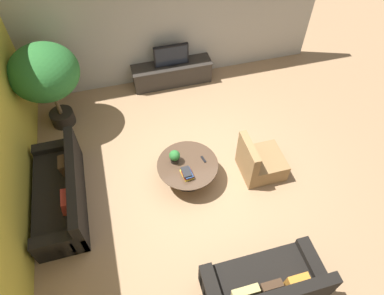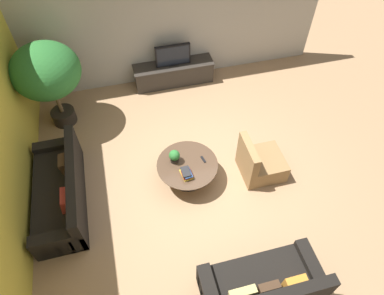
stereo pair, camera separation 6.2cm
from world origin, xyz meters
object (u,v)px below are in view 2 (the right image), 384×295
at_px(couch_near_entry, 262,287).
at_px(potted_plant_tabletop, 174,156).
at_px(armchair_wicker, 260,163).
at_px(coffee_table, 187,168).
at_px(media_console, 174,73).
at_px(potted_palm_tall, 47,73).
at_px(couch_by_wall, 61,192).
at_px(television, 173,55).

xyz_separation_m(couch_near_entry, potted_plant_tabletop, (-0.76, 2.52, 0.31)).
height_order(couch_near_entry, armchair_wicker, armchair_wicker).
xyz_separation_m(coffee_table, potted_plant_tabletop, (-0.21, 0.13, 0.28)).
distance_m(media_console, coffee_table, 2.95).
bearing_deg(couch_near_entry, potted_palm_tall, -58.33).
bearing_deg(media_console, couch_by_wall, -133.65).
height_order(television, potted_palm_tall, potted_palm_tall).
xyz_separation_m(coffee_table, armchair_wicker, (1.39, -0.19, -0.05)).
bearing_deg(potted_plant_tabletop, potted_palm_tall, 134.93).
distance_m(couch_by_wall, armchair_wicker, 3.73).
bearing_deg(potted_palm_tall, television, 15.04).
height_order(media_console, couch_near_entry, couch_near_entry).
height_order(coffee_table, potted_plant_tabletop, potted_plant_tabletop).
bearing_deg(armchair_wicker, media_console, 17.99).
xyz_separation_m(media_console, couch_by_wall, (-2.71, -2.84, 0.00)).
height_order(couch_by_wall, armchair_wicker, armchair_wicker).
bearing_deg(coffee_table, potted_palm_tall, 135.98).
xyz_separation_m(couch_by_wall, armchair_wicker, (3.72, -0.28, -0.01)).
xyz_separation_m(coffee_table, couch_by_wall, (-2.33, 0.08, -0.04)).
distance_m(media_console, couch_by_wall, 3.92).
bearing_deg(couch_by_wall, couch_near_entry, 49.34).
height_order(coffee_table, potted_palm_tall, potted_palm_tall).
xyz_separation_m(television, potted_palm_tall, (-2.66, -0.72, 0.55)).
bearing_deg(television, media_console, 90.00).
bearing_deg(couch_by_wall, television, 136.33).
height_order(coffee_table, couch_near_entry, couch_near_entry).
distance_m(television, couch_near_entry, 5.34).
bearing_deg(coffee_table, couch_near_entry, -76.98).
distance_m(couch_by_wall, potted_plant_tabletop, 2.14).
height_order(media_console, coffee_table, media_console).
distance_m(media_console, couch_near_entry, 5.31).
bearing_deg(couch_near_entry, media_console, -88.14).
relative_size(couch_by_wall, potted_palm_tall, 1.14).
height_order(television, couch_near_entry, television).
height_order(couch_by_wall, couch_near_entry, same).
bearing_deg(armchair_wicker, couch_by_wall, 85.76).
relative_size(media_console, armchair_wicker, 2.24).
bearing_deg(armchair_wicker, potted_plant_tabletop, 78.61).
height_order(potted_palm_tall, potted_plant_tabletop, potted_palm_tall).
relative_size(coffee_table, potted_palm_tall, 0.60).
bearing_deg(couch_by_wall, potted_palm_tall, 178.77).
relative_size(media_console, couch_by_wall, 0.88).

